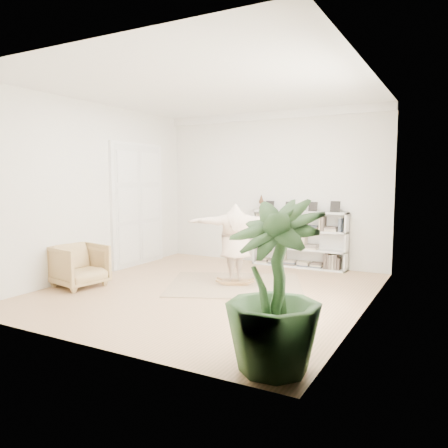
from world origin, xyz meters
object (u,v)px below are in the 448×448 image
rocker_board (235,282)px  houseplant (274,287)px  bookshelf (299,240)px  armchair (79,266)px  person (235,240)px

rocker_board → houseplant: (2.06, -3.14, 0.85)m
bookshelf → armchair: bearing=-129.2°
person → houseplant: bearing=99.4°
houseplant → armchair: bearing=160.5°
bookshelf → rocker_board: (-0.50, -2.23, -0.57)m
armchair → person: size_ratio=0.49×
houseplant → rocker_board: bearing=123.3°
rocker_board → person: (0.00, 0.00, 0.80)m
armchair → person: person is taller
person → armchair: bearing=6.8°
bookshelf → armchair: (-3.04, -3.73, -0.23)m
rocker_board → armchair: bearing=-173.2°
rocker_board → person: 0.80m
bookshelf → rocker_board: 2.35m
person → rocker_board: bearing=-23.9°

